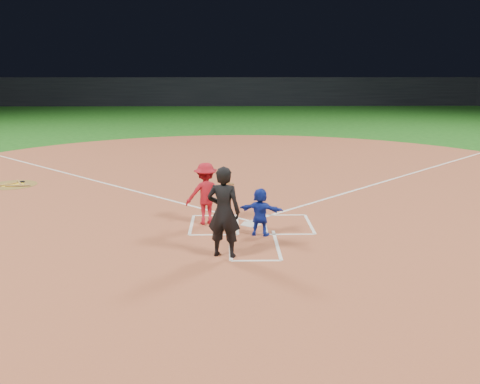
{
  "coord_description": "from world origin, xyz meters",
  "views": [
    {
      "loc": [
        -0.6,
        -13.79,
        4.08
      ],
      "look_at": [
        -0.3,
        -0.4,
        1.0
      ],
      "focal_mm": 40.0,
      "sensor_mm": 36.0,
      "label": 1
    }
  ],
  "objects_px": {
    "batter_at_plate": "(206,194)",
    "catcher": "(260,212)",
    "on_deck_circle": "(12,185)",
    "umpire": "(224,212)",
    "home_plate": "(251,224)"
  },
  "relations": [
    {
      "from": "on_deck_circle",
      "to": "batter_at_plate",
      "type": "height_order",
      "value": "batter_at_plate"
    },
    {
      "from": "home_plate",
      "to": "umpire",
      "type": "bearing_deg",
      "value": 74.13
    },
    {
      "from": "home_plate",
      "to": "catcher",
      "type": "height_order",
      "value": "catcher"
    },
    {
      "from": "umpire",
      "to": "catcher",
      "type": "bearing_deg",
      "value": -105.77
    },
    {
      "from": "home_plate",
      "to": "on_deck_circle",
      "type": "xyz_separation_m",
      "value": [
        -8.39,
        5.2,
        -0.0
      ]
    },
    {
      "from": "on_deck_circle",
      "to": "umpire",
      "type": "xyz_separation_m",
      "value": [
        7.69,
        -7.67,
        1.01
      ]
    },
    {
      "from": "home_plate",
      "to": "catcher",
      "type": "distance_m",
      "value": 1.14
    },
    {
      "from": "home_plate",
      "to": "on_deck_circle",
      "type": "distance_m",
      "value": 9.87
    },
    {
      "from": "home_plate",
      "to": "batter_at_plate",
      "type": "distance_m",
      "value": 1.46
    },
    {
      "from": "batter_at_plate",
      "to": "on_deck_circle",
      "type": "bearing_deg",
      "value": 144.68
    },
    {
      "from": "on_deck_circle",
      "to": "batter_at_plate",
      "type": "bearing_deg",
      "value": -35.32
    },
    {
      "from": "home_plate",
      "to": "on_deck_circle",
      "type": "relative_size",
      "value": 0.35
    },
    {
      "from": "on_deck_circle",
      "to": "home_plate",
      "type": "bearing_deg",
      "value": -31.79
    },
    {
      "from": "on_deck_circle",
      "to": "catcher",
      "type": "height_order",
      "value": "catcher"
    },
    {
      "from": "batter_at_plate",
      "to": "catcher",
      "type": "bearing_deg",
      "value": -37.27
    }
  ]
}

